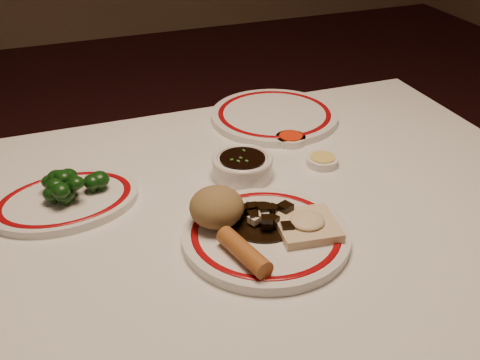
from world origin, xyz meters
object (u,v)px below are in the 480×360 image
(dining_table, at_px, (251,250))
(broccoli_plate, at_px, (65,201))
(rice_mound, at_px, (217,207))
(broccoli_pile, at_px, (67,185))
(stirfry_heap, at_px, (265,217))
(soy_bowl, at_px, (242,167))
(spring_roll, at_px, (244,252))
(main_plate, at_px, (266,236))
(fried_wonton, at_px, (307,225))

(dining_table, height_order, broccoli_plate, broccoli_plate)
(rice_mound, bearing_deg, broccoli_pile, 141.25)
(stirfry_heap, height_order, soy_bowl, stirfry_heap)
(stirfry_heap, bearing_deg, soy_bowl, 80.75)
(rice_mound, xyz_separation_m, spring_roll, (0.01, -0.11, -0.02))
(rice_mound, bearing_deg, soy_bowl, 56.21)
(dining_table, relative_size, main_plate, 3.98)
(soy_bowl, bearing_deg, stirfry_heap, -99.25)
(broccoli_pile, bearing_deg, spring_roll, -51.21)
(main_plate, distance_m, broccoli_plate, 0.37)
(stirfry_heap, bearing_deg, dining_table, 86.95)
(dining_table, bearing_deg, soy_bowl, 76.93)
(dining_table, height_order, broccoli_pile, broccoli_pile)
(spring_roll, bearing_deg, broccoli_plate, 116.52)
(main_plate, distance_m, soy_bowl, 0.21)
(rice_mound, relative_size, broccoli_plate, 0.32)
(fried_wonton, xyz_separation_m, broccoli_pile, (-0.35, 0.25, 0.01))
(main_plate, height_order, soy_bowl, soy_bowl)
(stirfry_heap, distance_m, broccoli_pile, 0.36)
(main_plate, bearing_deg, stirfry_heap, 71.23)
(spring_roll, height_order, soy_bowl, spring_roll)
(stirfry_heap, distance_m, broccoli_plate, 0.36)
(rice_mound, distance_m, stirfry_heap, 0.08)
(main_plate, relative_size, broccoli_pile, 2.52)
(soy_bowl, bearing_deg, spring_roll, -110.47)
(soy_bowl, bearing_deg, broccoli_pile, 176.57)
(broccoli_plate, bearing_deg, soy_bowl, -2.88)
(fried_wonton, height_order, soy_bowl, fried_wonton)
(fried_wonton, xyz_separation_m, stirfry_heap, (-0.06, 0.04, -0.00))
(spring_roll, bearing_deg, stirfry_heap, 36.28)
(main_plate, distance_m, broccoli_pile, 0.37)
(fried_wonton, xyz_separation_m, soy_bowl, (-0.03, 0.23, -0.01))
(fried_wonton, distance_m, broccoli_plate, 0.43)
(spring_roll, xyz_separation_m, stirfry_heap, (0.07, 0.08, -0.00))
(spring_roll, height_order, broccoli_pile, broccoli_pile)
(fried_wonton, distance_m, stirfry_heap, 0.07)
(rice_mound, height_order, soy_bowl, rice_mound)
(broccoli_plate, relative_size, soy_bowl, 2.48)
(stirfry_heap, xyz_separation_m, broccoli_plate, (-0.30, 0.20, -0.02))
(spring_roll, relative_size, fried_wonton, 1.02)
(fried_wonton, bearing_deg, broccoli_plate, 145.76)
(rice_mound, xyz_separation_m, broccoli_pile, (-0.22, 0.18, -0.01))
(soy_bowl, bearing_deg, fried_wonton, -83.60)
(dining_table, relative_size, rice_mound, 13.29)
(broccoli_plate, xyz_separation_m, broccoli_pile, (0.01, 0.00, 0.03))
(dining_table, height_order, stirfry_heap, stirfry_heap)
(stirfry_heap, bearing_deg, broccoli_plate, 146.65)
(broccoli_plate, bearing_deg, spring_roll, -50.09)
(broccoli_plate, height_order, soy_bowl, soy_bowl)
(rice_mound, xyz_separation_m, soy_bowl, (0.11, 0.16, -0.03))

